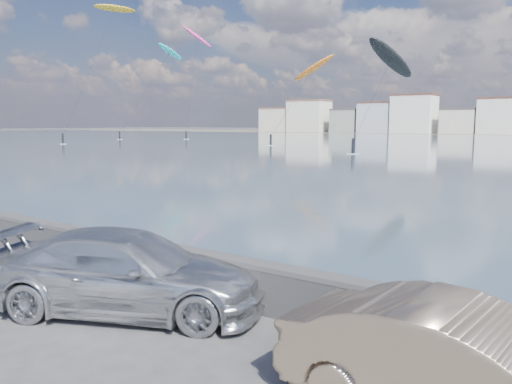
{
  "coord_description": "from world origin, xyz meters",
  "views": [
    {
      "loc": [
        7.36,
        -5.24,
        3.75
      ],
      "look_at": [
        1.0,
        4.0,
        2.2
      ],
      "focal_mm": 35.0,
      "sensor_mm": 36.0,
      "label": 1
    }
  ],
  "objects": [
    {
      "name": "seawall",
      "position": [
        0.0,
        2.7,
        0.58
      ],
      "size": [
        400.0,
        0.36,
        1.08
      ],
      "color": "#28282B",
      "rests_on": "ground"
    },
    {
      "name": "kitesurfer_12",
      "position": [
        -77.72,
        92.33,
        24.96
      ],
      "size": [
        7.79,
        13.56,
        28.46
      ],
      "color": "#E5338C",
      "rests_on": "ground"
    },
    {
      "name": "car_silver",
      "position": [
        -0.22,
        1.25,
        0.8
      ],
      "size": [
        5.98,
        4.35,
        1.61
      ],
      "primitive_type": "imported",
      "rotation": [
        0.0,
        0.0,
        2.0
      ],
      "color": "#B8BABE",
      "rests_on": "ground"
    },
    {
      "name": "car_champagne",
      "position": [
        6.25,
        0.88,
        0.78
      ],
      "size": [
        4.83,
        2.03,
        1.55
      ],
      "primitive_type": "imported",
      "rotation": [
        0.0,
        0.0,
        1.49
      ],
      "color": "tan",
      "rests_on": "ground"
    },
    {
      "name": "kitesurfer_4",
      "position": [
        -18.01,
        65.36,
        12.8
      ],
      "size": [
        5.49,
        18.98,
        15.87
      ],
      "color": "black",
      "rests_on": "ground"
    },
    {
      "name": "kitesurfer_14",
      "position": [
        -39.14,
        81.69,
        14.16
      ],
      "size": [
        10.22,
        18.71,
        17.1
      ],
      "color": "orange",
      "rests_on": "ground"
    },
    {
      "name": "kitesurfer_11",
      "position": [
        -82.87,
        87.81,
        21.19
      ],
      "size": [
        4.43,
        19.43,
        23.49
      ],
      "color": "#19BFBF",
      "rests_on": "ground"
    },
    {
      "name": "ground",
      "position": [
        0.0,
        0.0,
        0.0
      ],
      "size": [
        700.0,
        700.0,
        0.0
      ],
      "primitive_type": "plane",
      "color": "#333335",
      "rests_on": "ground"
    },
    {
      "name": "kitesurfer_3",
      "position": [
        -74.1,
        63.5,
        25.95
      ],
      "size": [
        5.07,
        18.52,
        27.11
      ],
      "color": "#BF8C19",
      "rests_on": "ground"
    }
  ]
}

